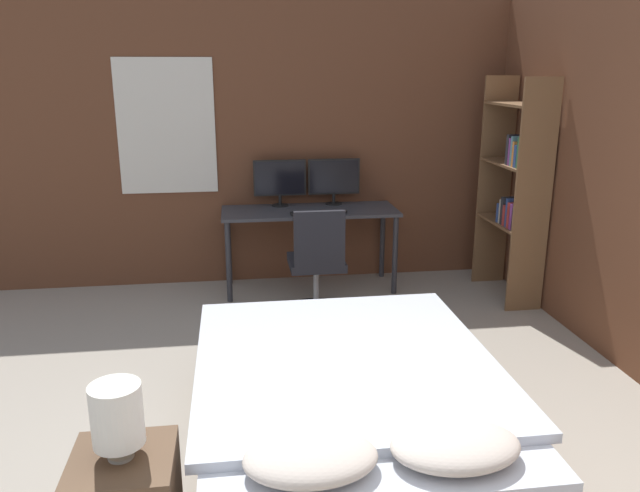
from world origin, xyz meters
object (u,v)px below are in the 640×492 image
object	(u,v)px
office_chair	(317,272)
bookshelf	(518,183)
computer_mouse	(344,211)
monitor_right	(334,179)
desk	(310,219)
monitor_left	(280,180)
bed	(348,411)
bedside_lamp	(117,415)
keyboard	(312,213)

from	to	relation	value
office_chair	bookshelf	world-z (taller)	bookshelf
computer_mouse	office_chair	bearing A→B (deg)	-122.40
monitor_right	desk	bearing A→B (deg)	-142.46
desk	monitor_left	size ratio (longest dim) A/B	3.28
bed	bedside_lamp	distance (m)	1.36
bed	computer_mouse	distance (m)	2.59
monitor_left	office_chair	xyz separation A→B (m)	(0.24, -0.89, -0.64)
monitor_left	keyboard	bearing A→B (deg)	-56.73
bed	monitor_right	distance (m)	3.02
computer_mouse	office_chair	distance (m)	0.71
bedside_lamp	keyboard	size ratio (longest dim) A/B	0.80
bookshelf	keyboard	bearing A→B (deg)	169.97
desk	keyboard	world-z (taller)	keyboard
monitor_left	monitor_right	world-z (taller)	same
monitor_right	office_chair	distance (m)	1.13
keyboard	bookshelf	world-z (taller)	bookshelf
desk	bookshelf	distance (m)	1.89
monitor_right	keyboard	xyz separation A→B (m)	(-0.26, -0.40, -0.24)
desk	office_chair	size ratio (longest dim) A/B	1.71
monitor_left	keyboard	world-z (taller)	monitor_left
bedside_lamp	monitor_right	size ratio (longest dim) A/B	0.63
monitor_right	computer_mouse	bearing A→B (deg)	-86.12
desk	monitor_right	distance (m)	0.48
monitor_left	bed	bearing A→B (deg)	-87.32
office_chair	monitor_right	bearing A→B (deg)	72.23
bedside_lamp	computer_mouse	size ratio (longest dim) A/B	4.50
monitor_right	keyboard	bearing A→B (deg)	-123.27
computer_mouse	monitor_left	bearing A→B (deg)	144.08
bed	desk	distance (m)	2.73
bed	computer_mouse	size ratio (longest dim) A/B	29.94
bed	bedside_lamp	xyz separation A→B (m)	(-1.05, -0.71, 0.49)
keyboard	computer_mouse	bearing A→B (deg)	0.00
bedside_lamp	monitor_right	world-z (taller)	monitor_right
bookshelf	monitor_left	bearing A→B (deg)	160.80
computer_mouse	monitor_right	bearing A→B (deg)	93.88
keyboard	office_chair	bearing A→B (deg)	-92.81
monitor_right	bookshelf	distance (m)	1.68
monitor_left	keyboard	distance (m)	0.53
bedside_lamp	monitor_right	bearing A→B (deg)	68.34
desk	keyboard	bearing A→B (deg)	-90.00
monitor_left	monitor_right	bearing A→B (deg)	0.00
desk	monitor_right	world-z (taller)	monitor_right
bedside_lamp	office_chair	distance (m)	2.98
bedside_lamp	office_chair	bearing A→B (deg)	67.12
desk	bookshelf	size ratio (longest dim) A/B	0.82
bedside_lamp	bookshelf	bearing A→B (deg)	44.46
bed	desk	xyz separation A→B (m)	(0.12, 2.70, 0.42)
desk	computer_mouse	world-z (taller)	computer_mouse
monitor_left	office_chair	size ratio (longest dim) A/B	0.52
office_chair	bed	bearing A→B (deg)	-92.85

